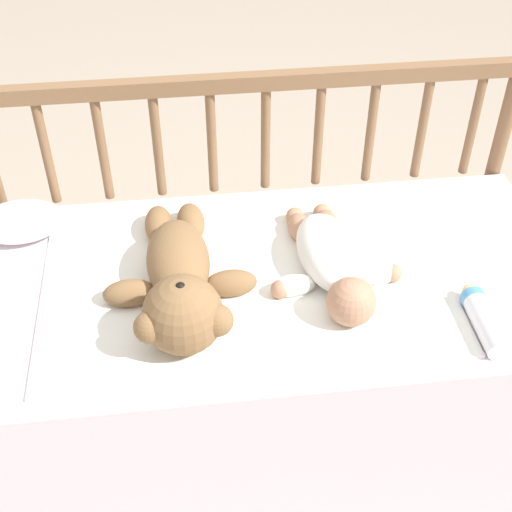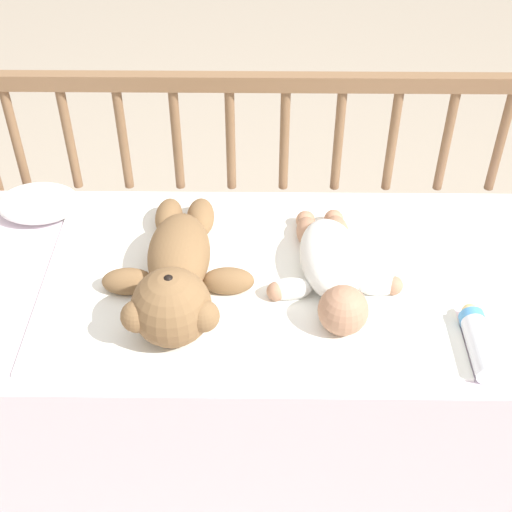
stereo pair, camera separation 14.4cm
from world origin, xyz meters
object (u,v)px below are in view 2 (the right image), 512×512
Objects in this scene: baby_bottle at (478,339)px; teddy_bear at (176,275)px; small_pillow at (38,203)px; baby at (332,266)px.

teddy_bear is at bearing 167.20° from baby_bottle.
teddy_bear is 2.45× the size of small_pillow.
baby reaches higher than small_pillow.
baby reaches higher than baby_bottle.
teddy_bear is 0.44m from small_pillow.
baby is 2.18× the size of baby_bottle.
teddy_bear is 2.64× the size of baby_bottle.
baby is 0.32m from baby_bottle.
baby_bottle is at bearing -23.80° from small_pillow.
teddy_bear reaches higher than baby_bottle.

